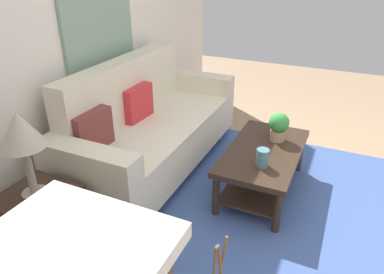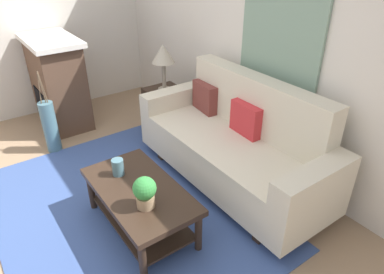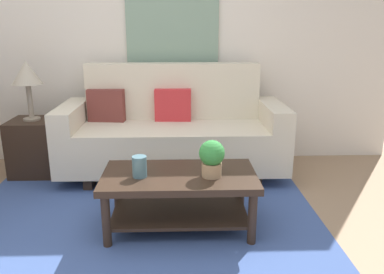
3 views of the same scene
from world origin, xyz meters
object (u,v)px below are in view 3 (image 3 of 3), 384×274
Objects in this scene: throw_pillow_crimson at (173,105)px; throw_pillow_maroon at (106,105)px; couch at (173,132)px; side_table at (35,147)px; coffee_table at (179,188)px; potted_plant_tabletop at (212,157)px; table_lamp at (27,75)px; tabletop_vase at (140,167)px; framed_painting at (172,24)px.

throw_pillow_maroon is at bearing 180.00° from throw_pillow_crimson.
throw_pillow_maroon is 1.00× the size of throw_pillow_crimson.
couch is 1.38m from side_table.
couch is 1.12m from coffee_table.
coffee_table is at bearing -87.30° from throw_pillow_crimson.
potted_plant_tabletop is 0.46× the size of table_lamp.
framed_painting is (0.22, 1.63, 0.96)m from tabletop_vase.
tabletop_vase is at bearing -70.87° from throw_pillow_maroon.
potted_plant_tabletop is (0.28, -1.17, 0.14)m from couch.
couch is 14.37× the size of tabletop_vase.
table_lamp reaches higher than couch.
throw_pillow_maroon is 0.66m from throw_pillow_crimson.
framed_painting is at bearing 90.00° from couch.
couch is at bearing -90.00° from framed_painting.
table_lamp is at bearing 141.53° from coffee_table.
throw_pillow_crimson is 1.41m from table_lamp.
potted_plant_tabletop is at bearing -35.81° from table_lamp.
throw_pillow_maroon is at bearing 126.24° from potted_plant_tabletop.
tabletop_vase reaches higher than coffee_table.
tabletop_vase is 1.73m from table_lamp.
coffee_table is 0.34m from tabletop_vase.
tabletop_vase is at bearing -99.63° from throw_pillow_crimson.
tabletop_vase is at bearing -45.78° from table_lamp.
coffee_table is at bearing 165.46° from potted_plant_tabletop.
potted_plant_tabletop is at bearing -77.58° from throw_pillow_crimson.
table_lamp is at bearing 178.80° from couch.
couch reaches higher than side_table.
framed_painting is (1.37, 0.44, 0.47)m from table_lamp.
potted_plant_tabletop is 2.06m from side_table.
throw_pillow_crimson is at bearing 4.06° from side_table.
tabletop_vase is 0.57× the size of potted_plant_tabletop.
framed_painting is (1.37, 0.44, 1.18)m from side_table.
couch reaches higher than potted_plant_tabletop.
tabletop_vase is 0.16× the size of framed_painting.
potted_plant_tabletop is at bearing -76.29° from couch.
couch reaches higher than throw_pillow_crimson.
potted_plant_tabletop is (0.50, -0.01, 0.07)m from tabletop_vase.
couch is 3.76× the size of table_lamp.
couch is 1.48m from table_lamp.
potted_plant_tabletop is 1.88m from framed_painting.
side_table reaches higher than coffee_table.
table_lamp is at bearing -172.18° from throw_pillow_maroon.
couch is 1.18m from tabletop_vase.
table_lamp reaches higher than potted_plant_tabletop.
framed_painting reaches higher than table_lamp.
coffee_table is 1.93× the size of table_lamp.
couch is 5.96× the size of throw_pillow_maroon.
throw_pillow_maroon is 0.63× the size of table_lamp.
table_lamp reaches higher than coffee_table.
couch reaches higher than coffee_table.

